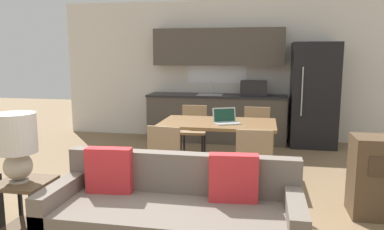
# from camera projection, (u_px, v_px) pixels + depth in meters

# --- Properties ---
(wall_back) EXTENTS (6.40, 0.07, 2.70)m
(wall_back) POSITION_uv_depth(u_px,v_px,m) (219.00, 70.00, 7.40)
(wall_back) COLOR silver
(wall_back) RESTS_ON ground_plane
(kitchen_counter) EXTENTS (2.65, 0.65, 2.15)m
(kitchen_counter) POSITION_uv_depth(u_px,v_px,m) (218.00, 97.00, 7.19)
(kitchen_counter) COLOR #4C443D
(kitchen_counter) RESTS_ON ground_plane
(refrigerator) EXTENTS (0.80, 0.74, 1.87)m
(refrigerator) POSITION_uv_depth(u_px,v_px,m) (314.00, 95.00, 6.74)
(refrigerator) COLOR black
(refrigerator) RESTS_ON ground_plane
(dining_table) EXTENTS (1.54, 0.90, 0.75)m
(dining_table) POSITION_uv_depth(u_px,v_px,m) (218.00, 126.00, 5.09)
(dining_table) COLOR brown
(dining_table) RESTS_ON ground_plane
(couch) EXTENTS (2.05, 0.80, 0.86)m
(couch) POSITION_uv_depth(u_px,v_px,m) (174.00, 216.00, 3.09)
(couch) COLOR #3D2D1E
(couch) RESTS_ON ground_plane
(side_table) EXTENTS (0.44, 0.44, 0.55)m
(side_table) POSITION_uv_depth(u_px,v_px,m) (25.00, 201.00, 3.33)
(side_table) COLOR brown
(side_table) RESTS_ON ground_plane
(table_lamp) EXTENTS (0.35, 0.35, 0.61)m
(table_lamp) POSITION_uv_depth(u_px,v_px,m) (16.00, 142.00, 3.23)
(table_lamp) COLOR #B2A893
(table_lamp) RESTS_ON side_table
(dining_chair_far_right) EXTENTS (0.44, 0.44, 0.84)m
(dining_chair_far_right) POSITION_uv_depth(u_px,v_px,m) (256.00, 131.00, 5.81)
(dining_chair_far_right) COLOR #997A56
(dining_chair_far_right) RESTS_ON ground_plane
(dining_chair_near_left) EXTENTS (0.47, 0.47, 0.84)m
(dining_chair_near_left) POSITION_uv_depth(u_px,v_px,m) (168.00, 154.00, 4.45)
(dining_chair_near_left) COLOR #997A56
(dining_chair_near_left) RESTS_ON ground_plane
(dining_chair_near_right) EXTENTS (0.46, 0.46, 0.84)m
(dining_chair_near_right) POSITION_uv_depth(u_px,v_px,m) (253.00, 158.00, 4.26)
(dining_chair_near_right) COLOR #997A56
(dining_chair_near_right) RESTS_ON ground_plane
(dining_chair_far_left) EXTENTS (0.44, 0.44, 0.84)m
(dining_chair_far_left) POSITION_uv_depth(u_px,v_px,m) (193.00, 128.00, 6.01)
(dining_chair_far_left) COLOR #997A56
(dining_chair_far_left) RESTS_ON ground_plane
(laptop) EXTENTS (0.40, 0.37, 0.20)m
(laptop) POSITION_uv_depth(u_px,v_px,m) (226.00, 120.00, 4.98)
(laptop) COLOR #B7BABC
(laptop) RESTS_ON dining_table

